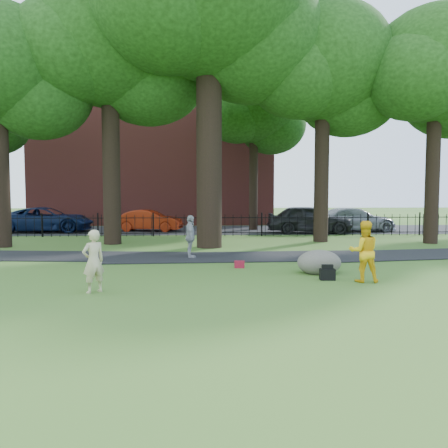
{
  "coord_description": "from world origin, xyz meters",
  "views": [
    {
      "loc": [
        -0.31,
        -12.05,
        2.35
      ],
      "look_at": [
        0.4,
        2.0,
        1.37
      ],
      "focal_mm": 35.0,
      "sensor_mm": 36.0,
      "label": 1
    }
  ],
  "objects": [
    {
      "name": "tree_row",
      "position": [
        0.52,
        8.4,
        8.15
      ],
      "size": [
        26.82,
        7.96,
        12.42
      ],
      "color": "black",
      "rests_on": "ground"
    },
    {
      "name": "brick_building",
      "position": [
        -4.0,
        24.0,
        6.0
      ],
      "size": [
        18.0,
        8.0,
        12.0
      ],
      "primitive_type": "cube",
      "color": "maroon",
      "rests_on": "ground"
    },
    {
      "name": "street",
      "position": [
        0.0,
        16.0,
        0.0
      ],
      "size": [
        80.0,
        7.0,
        0.02
      ],
      "primitive_type": "cube",
      "color": "black",
      "rests_on": "ground"
    },
    {
      "name": "big_tree",
      "position": [
        0.13,
        7.09,
        10.14
      ],
      "size": [
        10.08,
        8.61,
        14.37
      ],
      "color": "black",
      "rests_on": "ground"
    },
    {
      "name": "ground",
      "position": [
        0.0,
        0.0,
        0.0
      ],
      "size": [
        120.0,
        120.0,
        0.0
      ],
      "primitive_type": "plane",
      "color": "#3A6423",
      "rests_on": "ground"
    },
    {
      "name": "navy_van",
      "position": [
        -9.79,
        15.05,
        0.76
      ],
      "size": [
        5.56,
        2.74,
        1.52
      ],
      "primitive_type": "imported",
      "rotation": [
        0.0,
        0.0,
        1.61
      ],
      "color": "#0C1A3D",
      "rests_on": "ground"
    },
    {
      "name": "man",
      "position": [
        3.99,
        -0.73,
        0.82
      ],
      "size": [
        0.86,
        0.7,
        1.63
      ],
      "primitive_type": "imported",
      "rotation": [
        0.0,
        0.0,
        3.03
      ],
      "color": "yellow",
      "rests_on": "ground"
    },
    {
      "name": "silver_car",
      "position": [
        9.11,
        14.46,
        0.74
      ],
      "size": [
        5.29,
        2.63,
        1.48
      ],
      "primitive_type": "imported",
      "rotation": [
        0.0,
        0.0,
        1.68
      ],
      "color": "gray",
      "rests_on": "ground"
    },
    {
      "name": "woman",
      "position": [
        -2.89,
        -1.66,
        0.75
      ],
      "size": [
        0.65,
        0.63,
        1.5
      ],
      "primitive_type": "imported",
      "rotation": [
        0.0,
        0.0,
        3.83
      ],
      "color": "beige",
      "rests_on": "ground"
    },
    {
      "name": "backpack",
      "position": [
        3.1,
        -0.44,
        0.15
      ],
      "size": [
        0.43,
        0.29,
        0.3
      ],
      "primitive_type": "cube",
      "rotation": [
        0.0,
        0.0,
        -0.09
      ],
      "color": "black",
      "rests_on": "ground"
    },
    {
      "name": "pedestrian",
      "position": [
        -0.74,
        3.75,
        0.79
      ],
      "size": [
        0.47,
        0.95,
        1.57
      ],
      "primitive_type": "imported",
      "rotation": [
        0.0,
        0.0,
        1.67
      ],
      "color": "#9C9BA0",
      "rests_on": "ground"
    },
    {
      "name": "boulder",
      "position": [
        3.14,
        0.56,
        0.38
      ],
      "size": [
        1.36,
        1.06,
        0.76
      ],
      "primitive_type": "ellipsoid",
      "rotation": [
        0.0,
        0.0,
        -0.06
      ],
      "color": "#6D655B",
      "rests_on": "ground"
    },
    {
      "name": "grey_car",
      "position": [
        6.04,
        13.5,
        0.84
      ],
      "size": [
        5.1,
        2.41,
        1.69
      ],
      "primitive_type": "imported",
      "rotation": [
        0.0,
        0.0,
        1.48
      ],
      "color": "black",
      "rests_on": "ground"
    },
    {
      "name": "red_sedan",
      "position": [
        -3.61,
        15.25,
        0.67
      ],
      "size": [
        4.24,
        1.98,
        1.34
      ],
      "primitive_type": "imported",
      "rotation": [
        0.0,
        0.0,
        1.43
      ],
      "color": "maroon",
      "rests_on": "ground"
    },
    {
      "name": "iron_fence",
      "position": [
        0.0,
        12.0,
        0.6
      ],
      "size": [
        44.0,
        0.04,
        1.2
      ],
      "color": "black",
      "rests_on": "ground"
    },
    {
      "name": "red_bag",
      "position": [
        0.87,
        1.62,
        0.11
      ],
      "size": [
        0.34,
        0.23,
        0.22
      ],
      "primitive_type": "cube",
      "rotation": [
        0.0,
        0.0,
        -0.09
      ],
      "color": "maroon",
      "rests_on": "ground"
    },
    {
      "name": "footpath",
      "position": [
        1.0,
        3.9,
        0.0
      ],
      "size": [
        36.07,
        3.85,
        0.03
      ],
      "primitive_type": "cube",
      "rotation": [
        0.0,
        0.0,
        0.03
      ],
      "color": "black",
      "rests_on": "ground"
    }
  ]
}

